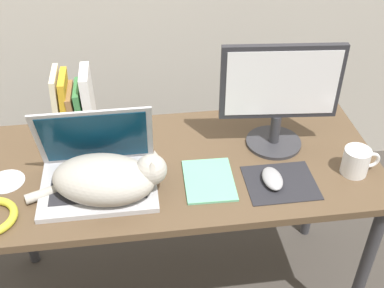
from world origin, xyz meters
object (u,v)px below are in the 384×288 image
external_monitor (280,94)px  cat (108,179)px  cd_disc (6,182)px  book_row (75,107)px  notepad (209,180)px  laptop (98,171)px  computer_mouse (272,179)px  mug (357,161)px

external_monitor → cat: bearing=-161.3°
cat → cd_disc: (-0.34, 0.11, -0.07)m
book_row → notepad: (0.43, -0.33, -0.11)m
external_monitor → notepad: external_monitor is taller
laptop → notepad: (0.35, -0.04, -0.05)m
external_monitor → notepad: 0.37m
computer_mouse → cd_disc: size_ratio=0.94×
mug → notepad: bearing=177.7°
external_monitor → computer_mouse: (-0.06, -0.21, -0.19)m
computer_mouse → book_row: (-0.64, 0.36, 0.10)m
notepad → external_monitor: bearing=32.9°
laptop → cat: (0.03, -0.06, 0.02)m
cat → external_monitor: (0.58, 0.20, 0.14)m
book_row → notepad: size_ratio=1.20×
cat → computer_mouse: bearing=-0.8°
laptop → book_row: 0.31m
external_monitor → notepad: size_ratio=1.88×
cd_disc → notepad: bearing=-7.3°
computer_mouse → cd_disc: 0.87m
cat → computer_mouse: 0.53m
laptop → computer_mouse: size_ratio=3.26×
mug → cd_disc: bearing=174.8°
book_row → external_monitor: bearing=-12.5°
cat → book_row: (-0.11, 0.35, 0.05)m
notepad → mug: size_ratio=1.68×
book_row → mug: 0.99m
laptop → mug: 0.85m
cd_disc → book_row: bearing=47.2°
mug → cd_disc: size_ratio=1.07×
computer_mouse → notepad: 0.21m
book_row → mug: (0.92, -0.35, -0.07)m
cat → cd_disc: bearing=161.6°
notepad → cd_disc: (-0.66, 0.08, -0.00)m
cat → computer_mouse: size_ratio=3.96×
external_monitor → book_row: bearing=167.5°
computer_mouse → book_row: book_row is taller
computer_mouse → book_row: 0.74m
cd_disc → mug: bearing=-5.2°
mug → computer_mouse: bearing=-177.0°
book_row → cd_disc: (-0.22, -0.24, -0.12)m
laptop → mug: (0.84, -0.06, -0.00)m
external_monitor → cd_disc: size_ratio=3.36×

